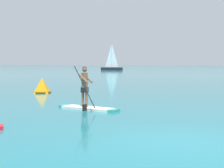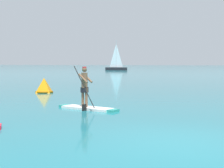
% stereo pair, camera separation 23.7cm
% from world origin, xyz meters
% --- Properties ---
extents(ground, '(440.00, 440.00, 0.00)m').
position_xyz_m(ground, '(0.00, 0.00, 0.00)').
color(ground, '#1E727F').
extents(paddleboarder_mid_center, '(2.90, 1.40, 1.87)m').
position_xyz_m(paddleboarder_mid_center, '(-4.23, 4.84, 0.41)').
color(paddleboarder_mid_center, white).
rests_on(paddleboarder_mid_center, ground).
extents(race_marker_buoy, '(1.28, 1.28, 0.97)m').
position_xyz_m(race_marker_buoy, '(-9.53, 11.25, 0.42)').
color(race_marker_buoy, orange).
rests_on(race_marker_buoy, ground).
extents(sailboat_left_horizon, '(5.44, 1.66, 7.46)m').
position_xyz_m(sailboat_left_horizon, '(-21.45, 72.82, 1.02)').
color(sailboat_left_horizon, black).
rests_on(sailboat_left_horizon, ground).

